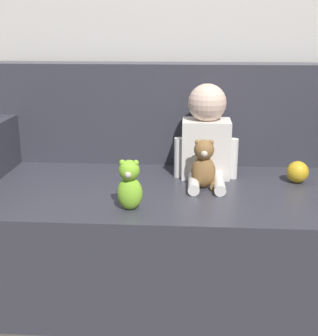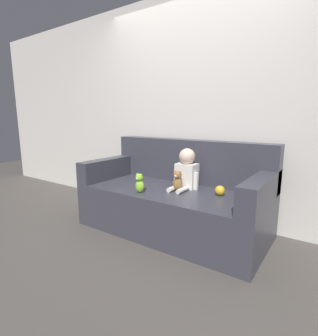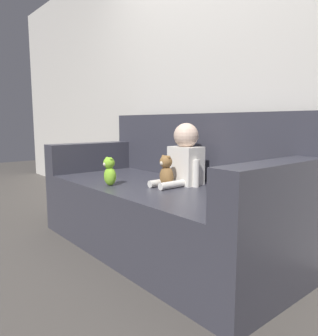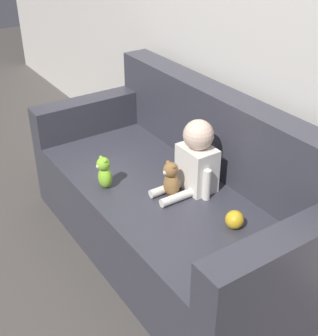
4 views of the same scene
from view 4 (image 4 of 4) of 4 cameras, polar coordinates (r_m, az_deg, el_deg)
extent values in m
plane|color=#4C4742|center=(2.97, 1.11, -9.67)|extent=(12.00, 12.00, 0.00)
cube|color=silver|center=(2.69, 11.38, 16.71)|extent=(8.00, 0.05, 2.60)
cube|color=#383842|center=(2.83, 1.16, -6.06)|extent=(1.94, 0.91, 0.47)
cube|color=#383842|center=(2.77, 7.53, 4.43)|extent=(1.94, 0.18, 0.49)
cube|color=#383842|center=(3.32, -7.58, 6.63)|extent=(0.16, 0.91, 0.24)
cube|color=#383842|center=(2.10, 15.39, -10.16)|extent=(0.16, 0.91, 0.24)
cube|color=white|center=(2.61, 4.64, 0.01)|extent=(0.21, 0.16, 0.26)
sphere|color=beige|center=(2.51, 4.83, 4.04)|extent=(0.17, 0.17, 0.17)
cylinder|color=white|center=(2.61, 0.78, -2.57)|extent=(0.05, 0.20, 0.05)
cylinder|color=white|center=(2.54, 2.12, -3.66)|extent=(0.05, 0.20, 0.05)
cylinder|color=white|center=(2.70, 2.66, 0.25)|extent=(0.04, 0.04, 0.18)
cylinder|color=white|center=(2.54, 5.84, -2.04)|extent=(0.04, 0.04, 0.18)
ellipsoid|color=olive|center=(2.57, 1.52, -2.05)|extent=(0.10, 0.08, 0.14)
sphere|color=olive|center=(2.51, 1.44, -0.20)|extent=(0.08, 0.08, 0.08)
sphere|color=olive|center=(2.52, 1.09, 0.68)|extent=(0.02, 0.02, 0.02)
sphere|color=olive|center=(2.48, 1.81, 0.15)|extent=(0.02, 0.02, 0.02)
sphere|color=beige|center=(2.50, 0.81, -0.54)|extent=(0.03, 0.03, 0.03)
cylinder|color=olive|center=(2.62, 0.62, -2.68)|extent=(0.03, 0.05, 0.03)
cylinder|color=olive|center=(2.56, 1.75, -3.60)|extent=(0.03, 0.05, 0.03)
ellipsoid|color=#8CD133|center=(2.66, -6.59, -1.15)|extent=(0.09, 0.08, 0.13)
sphere|color=#8CD133|center=(2.61, -6.81, 0.50)|extent=(0.08, 0.08, 0.08)
sphere|color=#8CD133|center=(2.62, -7.10, 1.28)|extent=(0.02, 0.02, 0.02)
sphere|color=#8CD133|center=(2.58, -6.59, 0.82)|extent=(0.02, 0.02, 0.02)
sphere|color=beige|center=(2.60, -7.40, 0.20)|extent=(0.03, 0.03, 0.03)
sphere|color=gold|center=(2.37, 9.20, -6.22)|extent=(0.10, 0.10, 0.10)
camera|label=1|loc=(2.09, -47.29, -2.49)|focal=50.00mm
camera|label=2|loc=(1.28, -77.40, -32.73)|focal=28.00mm
camera|label=3|loc=(1.05, -20.96, -54.75)|focal=35.00mm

